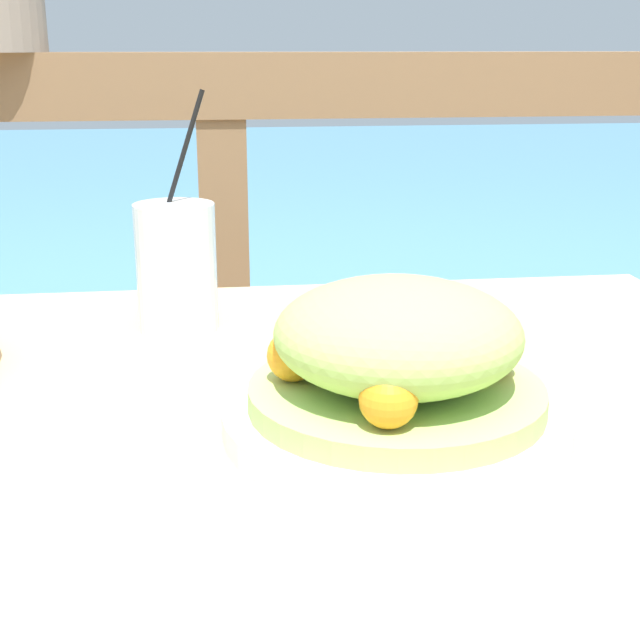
% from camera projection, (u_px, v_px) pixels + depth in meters
% --- Properties ---
extents(patio_table, '(1.03, 0.71, 0.71)m').
position_uv_depth(patio_table, '(245.00, 511.00, 0.78)').
color(patio_table, tan).
rests_on(patio_table, ground_plane).
extents(railing_fence, '(2.80, 0.08, 0.98)m').
position_uv_depth(railing_fence, '(224.00, 220.00, 1.32)').
color(railing_fence, brown).
rests_on(railing_fence, ground_plane).
extents(sea_backdrop, '(12.00, 4.00, 0.49)m').
position_uv_depth(sea_backdrop, '(214.00, 227.00, 3.84)').
color(sea_backdrop, teal).
rests_on(sea_backdrop, ground_plane).
extents(salad_plate, '(0.26, 0.26, 0.12)m').
position_uv_depth(salad_plate, '(396.00, 369.00, 0.67)').
color(salad_plate, white).
rests_on(salad_plate, patio_table).
extents(drink_glass, '(0.08, 0.08, 0.24)m').
position_uv_depth(drink_glass, '(176.00, 267.00, 0.91)').
color(drink_glass, silver).
rests_on(drink_glass, patio_table).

